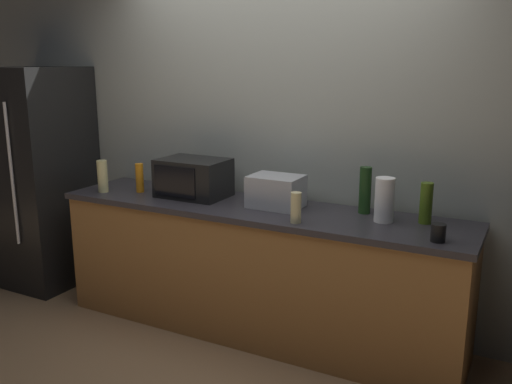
# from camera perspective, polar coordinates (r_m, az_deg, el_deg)

# --- Properties ---
(ground_plane) EXTENTS (8.00, 8.00, 0.00)m
(ground_plane) POSITION_cam_1_polar(r_m,az_deg,el_deg) (3.70, -3.02, -16.56)
(ground_plane) COLOR #93704C
(back_wall) EXTENTS (6.40, 0.10, 2.70)m
(back_wall) POSITION_cam_1_polar(r_m,az_deg,el_deg) (3.95, 2.79, 6.17)
(back_wall) COLOR #9EA399
(back_wall) RESTS_ON ground_plane
(counter_run) EXTENTS (2.84, 0.64, 0.90)m
(counter_run) POSITION_cam_1_polar(r_m,az_deg,el_deg) (3.82, 0.00, -8.03)
(counter_run) COLOR #9E6B38
(counter_run) RESTS_ON ground_plane
(refrigerator) EXTENTS (0.72, 0.73, 1.80)m
(refrigerator) POSITION_cam_1_polar(r_m,az_deg,el_deg) (4.95, -21.48, 1.44)
(refrigerator) COLOR black
(refrigerator) RESTS_ON ground_plane
(microwave) EXTENTS (0.48, 0.35, 0.27)m
(microwave) POSITION_cam_1_polar(r_m,az_deg,el_deg) (3.95, -6.49, 1.47)
(microwave) COLOR black
(microwave) RESTS_ON counter_run
(toaster_oven) EXTENTS (0.34, 0.26, 0.21)m
(toaster_oven) POSITION_cam_1_polar(r_m,az_deg,el_deg) (3.65, 2.07, 0.07)
(toaster_oven) COLOR #B7BABF
(toaster_oven) RESTS_ON counter_run
(paper_towel_roll) EXTENTS (0.12, 0.12, 0.27)m
(paper_towel_roll) POSITION_cam_1_polar(r_m,az_deg,el_deg) (3.39, 13.11, -0.79)
(paper_towel_roll) COLOR white
(paper_towel_roll) RESTS_ON counter_run
(bottle_dish_soap) EXTENTS (0.06, 0.06, 0.21)m
(bottle_dish_soap) POSITION_cam_1_polar(r_m,az_deg,el_deg) (4.15, -11.92, 1.44)
(bottle_dish_soap) COLOR orange
(bottle_dish_soap) RESTS_ON counter_run
(bottle_hand_soap) EXTENTS (0.06, 0.06, 0.19)m
(bottle_hand_soap) POSITION_cam_1_polar(r_m,az_deg,el_deg) (3.30, 4.14, -1.61)
(bottle_hand_soap) COLOR beige
(bottle_hand_soap) RESTS_ON counter_run
(bottle_vinegar) EXTENTS (0.07, 0.07, 0.24)m
(bottle_vinegar) POSITION_cam_1_polar(r_m,az_deg,el_deg) (4.22, -15.55, 1.58)
(bottle_vinegar) COLOR beige
(bottle_vinegar) RESTS_ON counter_run
(bottle_wine) EXTENTS (0.08, 0.08, 0.30)m
(bottle_wine) POSITION_cam_1_polar(r_m,az_deg,el_deg) (3.56, 11.19, 0.18)
(bottle_wine) COLOR #1E3F19
(bottle_wine) RESTS_ON counter_run
(bottle_olive_oil) EXTENTS (0.07, 0.07, 0.25)m
(bottle_olive_oil) POSITION_cam_1_polar(r_m,az_deg,el_deg) (3.43, 17.14, -1.10)
(bottle_olive_oil) COLOR #4C6B19
(bottle_olive_oil) RESTS_ON counter_run
(mug_black) EXTENTS (0.08, 0.08, 0.10)m
(mug_black) POSITION_cam_1_polar(r_m,az_deg,el_deg) (3.12, 18.29, -4.01)
(mug_black) COLOR black
(mug_black) RESTS_ON counter_run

